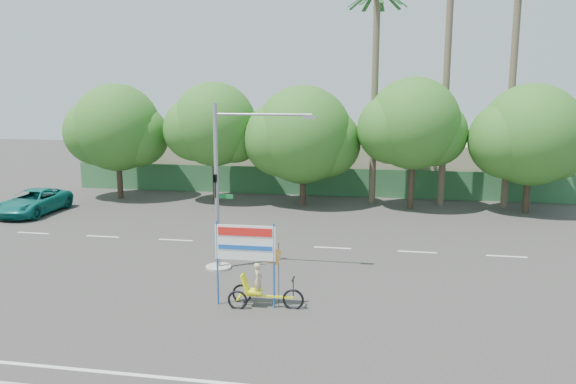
# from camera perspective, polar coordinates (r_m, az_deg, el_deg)

# --- Properties ---
(ground) EXTENTS (120.00, 120.00, 0.00)m
(ground) POSITION_cam_1_polar(r_m,az_deg,el_deg) (20.15, -3.57, -11.60)
(ground) COLOR #33302D
(ground) RESTS_ON ground
(fence) EXTENTS (38.00, 0.08, 2.00)m
(fence) POSITION_cam_1_polar(r_m,az_deg,el_deg) (40.42, 3.67, 1.03)
(fence) COLOR #336B3D
(fence) RESTS_ON ground
(building_left) EXTENTS (12.00, 8.00, 4.00)m
(building_left) POSITION_cam_1_polar(r_m,az_deg,el_deg) (46.79, -7.95, 3.46)
(building_left) COLOR beige
(building_left) RESTS_ON ground
(building_right) EXTENTS (14.00, 8.00, 3.60)m
(building_right) POSITION_cam_1_polar(r_m,az_deg,el_deg) (44.64, 14.62, 2.64)
(building_right) COLOR beige
(building_right) RESTS_ON ground
(tree_far_left) EXTENTS (7.14, 6.00, 7.96)m
(tree_far_left) POSITION_cam_1_polar(r_m,az_deg,el_deg) (40.72, -17.03, 6.00)
(tree_far_left) COLOR #473828
(tree_far_left) RESTS_ON ground
(tree_left) EXTENTS (6.66, 5.60, 8.07)m
(tree_left) POSITION_cam_1_polar(r_m,az_deg,el_deg) (38.02, -7.56, 6.53)
(tree_left) COLOR #473828
(tree_left) RESTS_ON ground
(tree_center) EXTENTS (7.62, 6.40, 7.85)m
(tree_center) POSITION_cam_1_polar(r_m,az_deg,el_deg) (36.69, 1.46, 5.56)
(tree_center) COLOR #473828
(tree_center) RESTS_ON ground
(tree_right) EXTENTS (6.90, 5.80, 8.36)m
(tree_right) POSITION_cam_1_polar(r_m,az_deg,el_deg) (36.24, 12.55, 6.48)
(tree_right) COLOR #473828
(tree_right) RESTS_ON ground
(tree_far_right) EXTENTS (7.38, 6.20, 7.94)m
(tree_far_right) POSITION_cam_1_polar(r_m,az_deg,el_deg) (37.22, 23.37, 5.06)
(tree_far_right) COLOR #473828
(tree_far_right) RESTS_ON ground
(palm_tall) EXTENTS (3.73, 3.79, 17.45)m
(palm_tall) POSITION_cam_1_polar(r_m,az_deg,el_deg) (37.91, 15.97, 14.40)
(palm_tall) COLOR #70604C
(palm_tall) RESTS_ON ground
(palm_mid) EXTENTS (3.73, 3.79, 15.45)m
(palm_mid) POSITION_cam_1_polar(r_m,az_deg,el_deg) (38.42, 21.97, 12.41)
(palm_mid) COLOR #70604C
(palm_mid) RESTS_ON ground
(palm_short) EXTENTS (3.73, 3.79, 14.45)m
(palm_short) POSITION_cam_1_polar(r_m,az_deg,el_deg) (37.67, 8.87, 12.25)
(palm_short) COLOR #70604C
(palm_short) RESTS_ON ground
(traffic_signal) EXTENTS (4.72, 1.10, 7.00)m
(traffic_signal) POSITION_cam_1_polar(r_m,az_deg,el_deg) (23.57, -6.54, -0.99)
(traffic_signal) COLOR gray
(traffic_signal) RESTS_ON ground
(trike_billboard) EXTENTS (3.14, 0.72, 3.08)m
(trike_billboard) POSITION_cam_1_polar(r_m,az_deg,el_deg) (19.80, -3.48, -8.18)
(trike_billboard) COLOR black
(trike_billboard) RESTS_ON ground
(pickup_truck) EXTENTS (2.53, 5.42, 1.50)m
(pickup_truck) POSITION_cam_1_polar(r_m,az_deg,el_deg) (37.82, -24.42, -0.91)
(pickup_truck) COLOR #0F6D65
(pickup_truck) RESTS_ON ground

